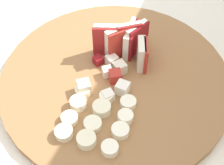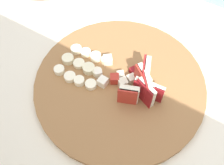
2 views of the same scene
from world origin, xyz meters
TOP-DOWN VIEW (x-y plane):
  - tiled_countertop at (0.00, -0.00)m, footprint 1.26×0.79m
  - cutting_board at (0.04, 0.03)m, footprint 0.40×0.40m
  - apple_wedge_fan at (-0.02, 0.03)m, footprint 0.09×0.11m
  - apple_dice_pile at (0.06, 0.03)m, footprint 0.10×0.09m
  - banana_slice_rows at (0.14, 0.04)m, footprint 0.12×0.11m

SIDE VIEW (x-z plane):
  - tiled_countertop at x=0.00m, z-range 0.00..0.87m
  - cutting_board at x=0.04m, z-range 0.87..0.88m
  - banana_slice_rows at x=0.14m, z-range 0.88..0.90m
  - apple_dice_pile at x=0.06m, z-range 0.88..0.90m
  - apple_wedge_fan at x=-0.02m, z-range 0.88..0.94m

